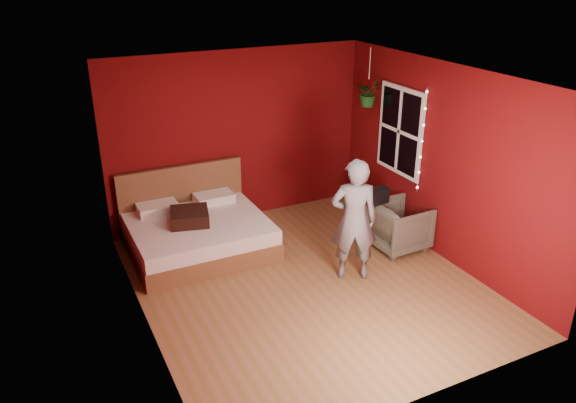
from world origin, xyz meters
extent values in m
plane|color=brown|center=(0.00, 0.00, 0.00)|extent=(4.50, 4.50, 0.00)
cube|color=#590A09|center=(0.00, 2.26, 1.30)|extent=(4.00, 0.02, 2.60)
cube|color=#590A09|center=(0.00, -2.26, 1.30)|extent=(4.00, 0.02, 2.60)
cube|color=#590A09|center=(-2.01, 0.00, 1.30)|extent=(0.02, 4.50, 2.60)
cube|color=#590A09|center=(2.01, 0.00, 1.30)|extent=(0.02, 4.50, 2.60)
cube|color=silver|center=(0.00, 0.00, 2.61)|extent=(4.00, 4.50, 0.02)
cube|color=white|center=(1.97, 0.90, 1.50)|extent=(0.04, 0.97, 1.27)
cube|color=black|center=(1.96, 0.90, 1.50)|extent=(0.02, 0.85, 1.15)
cube|color=white|center=(1.95, 0.90, 1.50)|extent=(0.03, 0.05, 1.15)
cube|color=white|center=(1.95, 0.90, 1.50)|extent=(0.03, 0.85, 0.05)
cylinder|color=silver|center=(1.94, 0.38, 1.50)|extent=(0.01, 0.01, 1.45)
sphere|color=#FFF2CC|center=(1.94, 0.38, 0.83)|extent=(0.04, 0.04, 0.04)
sphere|color=#FFF2CC|center=(1.94, 0.38, 1.05)|extent=(0.04, 0.04, 0.04)
sphere|color=#FFF2CC|center=(1.94, 0.38, 1.27)|extent=(0.04, 0.04, 0.04)
sphere|color=#FFF2CC|center=(1.94, 0.38, 1.50)|extent=(0.04, 0.04, 0.04)
sphere|color=#FFF2CC|center=(1.94, 0.38, 1.73)|extent=(0.04, 0.04, 0.04)
sphere|color=#FFF2CC|center=(1.94, 0.38, 1.95)|extent=(0.04, 0.04, 0.04)
sphere|color=#FFF2CC|center=(1.94, 0.38, 2.17)|extent=(0.04, 0.04, 0.04)
cube|color=brown|center=(-0.95, 1.41, 0.13)|extent=(1.86, 1.58, 0.26)
cube|color=silver|center=(-0.95, 1.41, 0.36)|extent=(1.82, 1.55, 0.20)
cube|color=brown|center=(-0.95, 2.16, 0.51)|extent=(1.86, 0.07, 1.02)
cube|color=white|center=(-1.37, 1.94, 0.53)|extent=(0.56, 0.35, 0.13)
cube|color=white|center=(-0.53, 1.94, 0.53)|extent=(0.56, 0.35, 0.13)
imported|color=slate|center=(0.60, -0.10, 0.80)|extent=(0.69, 0.59, 1.60)
imported|color=#5B5747|center=(1.60, 0.28, 0.33)|extent=(0.76, 0.74, 0.67)
cube|color=black|center=(1.33, 0.46, 0.78)|extent=(0.32, 0.19, 0.22)
cube|color=black|center=(-1.06, 1.41, 0.55)|extent=(0.61, 0.61, 0.18)
cylinder|color=silver|center=(1.80, 1.52, 2.37)|extent=(0.01, 0.01, 0.46)
imported|color=#185618|center=(1.80, 1.52, 1.94)|extent=(0.43, 0.40, 0.40)
camera|label=1|loc=(-2.90, -5.36, 3.80)|focal=35.00mm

